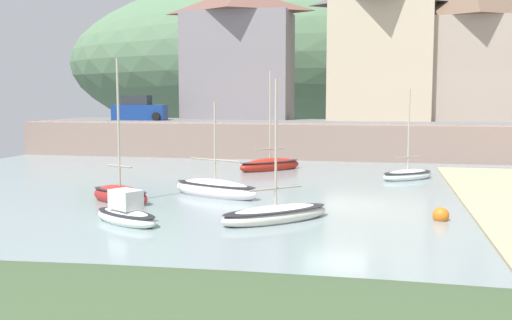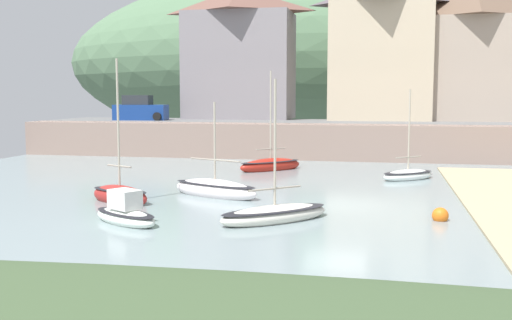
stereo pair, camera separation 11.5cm
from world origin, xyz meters
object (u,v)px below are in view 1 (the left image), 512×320
object	(u,v)px
sailboat_blue_trim	(120,195)
parked_car_near_slipway	(139,110)
fishing_boat_green	(408,175)
mooring_buoy	(441,215)
waterfront_building_centre	(379,50)
sailboat_white_hull	(276,214)
waterfront_building_right	(472,53)
sailboat_nearest_shore	(215,189)
sailboat_far_left	(270,165)
sailboat_tall_mast	(126,214)
waterfront_building_left	(238,53)

from	to	relation	value
sailboat_blue_trim	parked_car_near_slipway	xyz separation A→B (m)	(-8.22, 22.15, 2.88)
fishing_boat_green	mooring_buoy	bearing A→B (deg)	-128.26
waterfront_building_centre	sailboat_white_hull	bearing A→B (deg)	-96.46
waterfront_building_centre	waterfront_building_right	distance (m)	6.99
waterfront_building_centre	sailboat_nearest_shore	world-z (taller)	waterfront_building_centre
sailboat_far_left	sailboat_tall_mast	bearing A→B (deg)	-143.50
sailboat_far_left	fishing_boat_green	world-z (taller)	sailboat_far_left
waterfront_building_left	sailboat_white_hull	world-z (taller)	waterfront_building_left
waterfront_building_centre	mooring_buoy	world-z (taller)	waterfront_building_centre
waterfront_building_left	mooring_buoy	world-z (taller)	waterfront_building_left
waterfront_building_centre	sailboat_far_left	size ratio (longest dim) A/B	1.81
waterfront_building_left	sailboat_nearest_shore	world-z (taller)	waterfront_building_left
waterfront_building_centre	fishing_boat_green	distance (m)	18.84
waterfront_building_left	waterfront_building_right	size ratio (longest dim) A/B	1.05
waterfront_building_centre	fishing_boat_green	xyz separation A→B (m)	(1.70, -17.14, -7.64)
sailboat_far_left	fishing_boat_green	bearing A→B (deg)	-61.39
sailboat_far_left	mooring_buoy	size ratio (longest dim) A/B	10.30
sailboat_blue_trim	mooring_buoy	size ratio (longest dim) A/B	10.47
fishing_boat_green	mooring_buoy	xyz separation A→B (m)	(0.73, -10.58, -0.06)
sailboat_tall_mast	sailboat_blue_trim	bearing A→B (deg)	148.08
waterfront_building_left	parked_car_near_slipway	size ratio (longest dim) A/B	2.52
waterfront_building_centre	mooring_buoy	xyz separation A→B (m)	(2.43, -27.72, -7.70)
fishing_boat_green	parked_car_near_slipway	bearing A→B (deg)	105.66
sailboat_white_hull	parked_car_near_slipway	world-z (taller)	sailboat_white_hull
sailboat_white_hull	fishing_boat_green	size ratio (longest dim) A/B	1.06
sailboat_tall_mast	sailboat_white_hull	size ratio (longest dim) A/B	0.62
sailboat_nearest_shore	parked_car_near_slipway	xyz separation A→B (m)	(-11.67, 19.91, 2.89)
sailboat_nearest_shore	sailboat_blue_trim	bearing A→B (deg)	-123.46
waterfront_building_left	sailboat_nearest_shore	xyz separation A→B (m)	(4.68, -24.41, -7.51)
sailboat_far_left	waterfront_building_centre	bearing A→B (deg)	22.63
waterfront_building_right	sailboat_far_left	distance (m)	21.09
sailboat_tall_mast	sailboat_white_hull	bearing A→B (deg)	46.75
fishing_boat_green	waterfront_building_right	bearing A→B (deg)	30.66
waterfront_building_right	sailboat_blue_trim	world-z (taller)	waterfront_building_right
waterfront_building_left	parked_car_near_slipway	xyz separation A→B (m)	(-6.99, -4.50, -4.62)
sailboat_blue_trim	sailboat_white_hull	world-z (taller)	sailboat_blue_trim
mooring_buoy	waterfront_building_left	bearing A→B (deg)	116.58
sailboat_blue_trim	sailboat_far_left	size ratio (longest dim) A/B	1.02
sailboat_tall_mast	waterfront_building_centre	bearing A→B (deg)	106.03
sailboat_blue_trim	parked_car_near_slipway	distance (m)	23.80
sailboat_blue_trim	sailboat_tall_mast	bearing A→B (deg)	-38.64
sailboat_tall_mast	sailboat_white_hull	distance (m)	5.20
waterfront_building_right	sailboat_far_left	bearing A→B (deg)	-131.19
fishing_boat_green	mooring_buoy	size ratio (longest dim) A/B	8.32
sailboat_nearest_shore	fishing_boat_green	size ratio (longest dim) A/B	0.92
waterfront_building_left	sailboat_nearest_shore	bearing A→B (deg)	-79.14
sailboat_blue_trim	waterfront_building_right	bearing A→B (deg)	81.75
waterfront_building_centre	sailboat_blue_trim	xyz separation A→B (m)	(-10.20, -26.65, -7.55)
waterfront_building_centre	sailboat_white_hull	size ratio (longest dim) A/B	2.11
sailboat_white_hull	mooring_buoy	size ratio (longest dim) A/B	8.84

